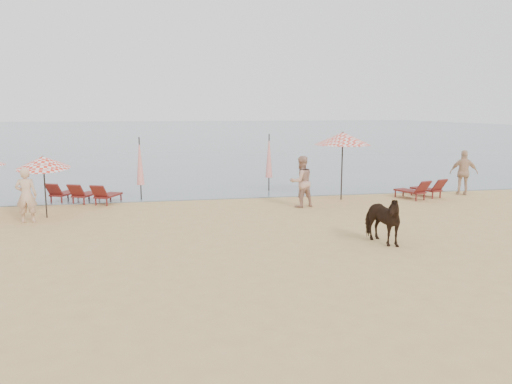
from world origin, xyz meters
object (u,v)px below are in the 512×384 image
Objects in this scene: umbrella_open_left_b at (43,162)px; beachgoer_left at (26,195)px; umbrella_open_right at (343,139)px; beachgoer_right_a at (301,182)px; beachgoer_right_b at (464,173)px; umbrella_closed_right at (269,156)px; lounger_cluster_right at (422,189)px; umbrella_closed_left at (140,161)px; cow at (380,219)px; lounger_cluster_left at (83,193)px.

umbrella_open_left_b is 1.25m from beachgoer_left.
umbrella_open_right is at bearing -170.94° from beachgoer_left.
beachgoer_right_b is at bearing 174.34° from beachgoer_right_a.
umbrella_closed_right is (8.47, 3.92, -0.30)m from umbrella_open_left_b.
beachgoer_right_a is (-5.33, -0.81, 0.57)m from lounger_cluster_right.
beachgoer_right_b is (13.32, -1.44, -0.60)m from umbrella_closed_left.
umbrella_open_right is at bearing -165.20° from beachgoer_right_a.
cow is at bearing -111.91° from umbrella_open_right.
lounger_cluster_left is at bearing -169.70° from umbrella_closed_right.
umbrella_open_right is at bearing 154.08° from lounger_cluster_right.
umbrella_closed_left is 1.32× the size of beachgoer_right_a.
cow is at bearing 154.67° from beachgoer_left.
umbrella_open_left_b is 1.22× the size of beachgoer_left.
beachgoer_right_a reaches higher than beachgoer_left.
umbrella_open_left_b is at bearing 29.98° from beachgoer_right_b.
lounger_cluster_left is 1.06× the size of umbrella_open_right.
umbrella_open_right reaches higher than cow.
umbrella_closed_right is at bearing -153.69° from beachgoer_left.
umbrella_open_left_b is at bearing -13.80° from beachgoer_right_a.
umbrella_open_left_b is at bearing 176.83° from umbrella_open_right.
beachgoer_right_b is at bearing 28.35° from cow.
umbrella_closed_right is at bearing 122.53° from umbrella_open_right.
umbrella_closed_left is 5.59m from umbrella_closed_right.
umbrella_open_left_b is 0.79× the size of umbrella_open_right.
umbrella_closed_right is 10.04m from beachgoer_left.
cow is at bearing -147.29° from lounger_cluster_right.
lounger_cluster_right is at bearing 173.65° from beachgoer_right_a.
cow is (9.51, -5.17, -1.19)m from umbrella_open_left_b.
cow is at bearing -17.02° from lounger_cluster_left.
beachgoer_right_a is (-0.65, 5.35, 0.28)m from cow.
umbrella_open_left_b is at bearing 163.91° from lounger_cluster_right.
beachgoer_left is 16.87m from beachgoer_right_b.
umbrella_closed_right is at bearing 34.88° from lounger_cluster_left.
beachgoer_right_a and beachgoer_right_b have the same top height.
umbrella_closed_left reaches higher than beachgoer_left.
umbrella_closed_left is at bearing -39.37° from beachgoer_right_a.
lounger_cluster_right is at bearing 37.11° from cow.
cow reaches higher than lounger_cluster_left.
umbrella_closed_right is 1.34× the size of beachgoer_right_a.
cow is 0.89× the size of beachgoer_left.
lounger_cluster_right is 0.77× the size of umbrella_closed_right.
umbrella_closed_right is 9.20m from cow.
umbrella_open_right reaches higher than lounger_cluster_left.
umbrella_closed_left is at bearing -168.84° from umbrella_closed_right.
beachgoer_left is 9.33m from beachgoer_right_a.
lounger_cluster_left is at bearing 20.88° from beachgoer_right_b.
umbrella_closed_right is at bearing 7.23° from beachgoer_right_b.
umbrella_closed_left is (2.99, 2.84, -0.32)m from umbrella_open_left_b.
beachgoer_left is 0.93× the size of beachgoer_right_b.
umbrella_closed_left reaches higher than lounger_cluster_left.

